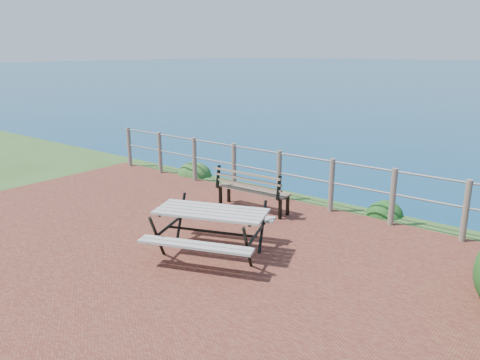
% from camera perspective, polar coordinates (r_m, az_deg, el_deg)
% --- Properties ---
extents(ground, '(10.00, 7.00, 0.12)m').
position_cam_1_polar(ground, '(7.08, -10.61, -9.08)').
color(ground, maroon).
rests_on(ground, ground).
extents(safety_railing, '(9.40, 0.10, 1.00)m').
position_cam_1_polar(safety_railing, '(9.29, 4.79, 0.89)').
color(safety_railing, '#6B5B4C').
rests_on(safety_railing, ground).
extents(picnic_table, '(1.73, 1.31, 0.67)m').
position_cam_1_polar(picnic_table, '(6.84, -3.53, -5.77)').
color(picnic_table, gray).
rests_on(picnic_table, ground).
extents(park_bench, '(1.45, 0.43, 0.81)m').
position_cam_1_polar(park_bench, '(8.65, 1.62, -0.44)').
color(park_bench, brown).
rests_on(park_bench, ground).
extents(shrub_lip_west, '(0.73, 0.73, 0.46)m').
position_cam_1_polar(shrub_lip_west, '(11.39, -5.04, 0.66)').
color(shrub_lip_west, '#22541F').
rests_on(shrub_lip_west, ground).
extents(shrub_lip_east, '(0.69, 0.69, 0.40)m').
position_cam_1_polar(shrub_lip_east, '(9.04, 18.09, -4.07)').
color(shrub_lip_east, '#144114').
rests_on(shrub_lip_east, ground).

